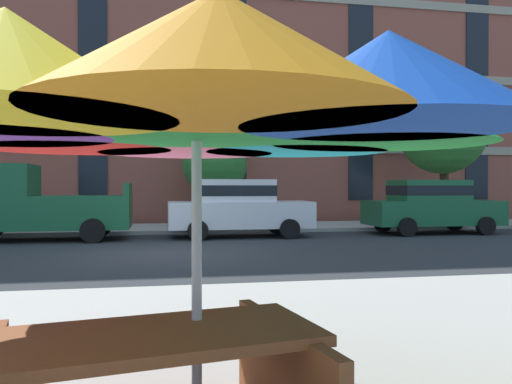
% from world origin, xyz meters
% --- Properties ---
extents(ground_plane, '(120.00, 120.00, 0.00)m').
position_xyz_m(ground_plane, '(0.00, 0.00, 0.00)').
color(ground_plane, '#2D3033').
extents(sidewalk_far, '(56.00, 3.60, 0.12)m').
position_xyz_m(sidewalk_far, '(0.00, 6.80, 0.06)').
color(sidewalk_far, '#B2ADA3').
rests_on(sidewalk_far, ground).
extents(apartment_building, '(44.53, 12.08, 16.00)m').
position_xyz_m(apartment_building, '(0.00, 14.99, 8.00)').
color(apartment_building, '#934C3D').
rests_on(apartment_building, ground).
extents(pickup_green, '(5.10, 2.12, 2.20)m').
position_xyz_m(pickup_green, '(-3.85, 3.70, 1.03)').
color(pickup_green, '#195933').
rests_on(pickup_green, ground).
extents(sedan_white, '(4.40, 1.98, 1.78)m').
position_xyz_m(sedan_white, '(2.19, 3.70, 0.95)').
color(sedan_white, silver).
rests_on(sedan_white, ground).
extents(sedan_green, '(4.40, 1.98, 1.78)m').
position_xyz_m(sedan_green, '(8.69, 3.70, 0.95)').
color(sedan_green, '#195933').
rests_on(sedan_green, ground).
extents(street_tree_middle, '(2.45, 2.47, 3.73)m').
position_xyz_m(street_tree_middle, '(1.85, 7.32, 2.49)').
color(street_tree_middle, '#4C3823').
rests_on(street_tree_middle, ground).
extents(street_tree_right, '(3.32, 3.32, 5.38)m').
position_xyz_m(street_tree_right, '(10.55, 6.14, 3.72)').
color(street_tree_right, '#4C3823').
rests_on(street_tree_right, ground).
extents(patio_umbrella, '(3.67, 3.67, 2.34)m').
position_xyz_m(patio_umbrella, '(0.02, -9.00, 2.04)').
color(patio_umbrella, silver).
rests_on(patio_umbrella, ground).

